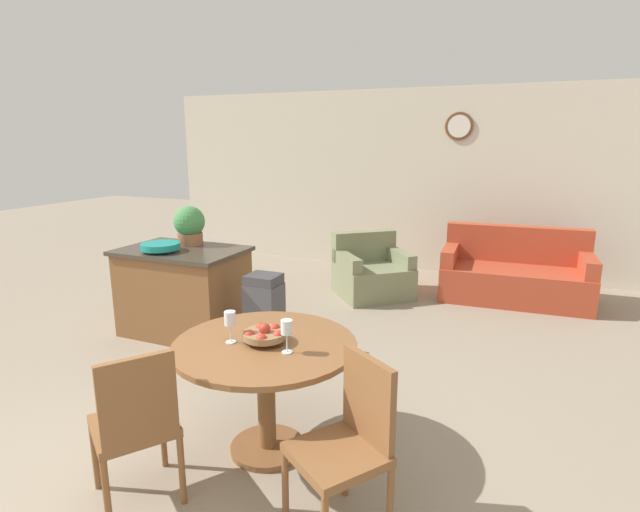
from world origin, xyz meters
TOP-DOWN VIEW (x-y plane):
  - wall_back at (0.00, 5.96)m, footprint 8.00×0.09m
  - dining_table at (0.35, 0.96)m, footprint 1.14×1.14m
  - dining_chair_near_left at (-0.05, 0.26)m, footprint 0.58×0.58m
  - dining_chair_near_right at (1.05, 0.56)m, footprint 0.58×0.58m
  - fruit_bowl at (0.35, 0.96)m, footprint 0.27×0.27m
  - wine_glass_left at (0.16, 0.88)m, footprint 0.07×0.07m
  - wine_glass_right at (0.54, 0.88)m, footprint 0.07×0.07m
  - kitchen_island at (-1.42, 2.42)m, footprint 1.23×0.83m
  - teal_bowl at (-1.53, 2.24)m, footprint 0.38×0.38m
  - potted_plant at (-1.47, 2.64)m, footprint 0.32×0.32m
  - trash_bin at (-0.42, 2.31)m, footprint 0.31×0.28m
  - couch at (1.67, 4.95)m, footprint 1.79×0.97m
  - armchair at (-0.03, 4.41)m, footprint 1.17×1.17m

SIDE VIEW (x-z plane):
  - armchair at x=-0.03m, z-range -0.12..0.67m
  - couch at x=1.67m, z-range -0.14..0.74m
  - trash_bin at x=-0.42m, z-range 0.00..0.75m
  - kitchen_island at x=-1.42m, z-range 0.00..0.89m
  - dining_chair_near_left at x=-0.05m, z-range 0.05..0.97m
  - dining_chair_near_right at x=1.05m, z-range 0.05..0.97m
  - dining_table at x=0.35m, z-range 0.21..0.95m
  - fruit_bowl at x=0.35m, z-range 0.74..0.87m
  - wine_glass_left at x=0.16m, z-range 0.80..1.00m
  - wine_glass_right at x=0.54m, z-range 0.80..1.00m
  - teal_bowl at x=-1.53m, z-range 0.90..0.99m
  - potted_plant at x=-1.47m, z-range 0.90..1.30m
  - wall_back at x=0.00m, z-range 0.00..2.70m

